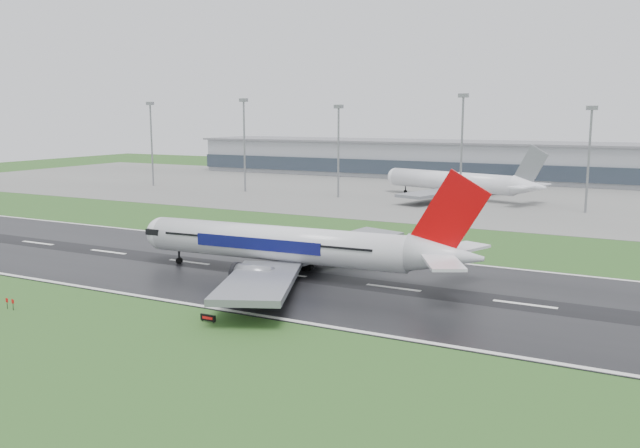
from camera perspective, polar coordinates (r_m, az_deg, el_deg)
The scene contains 12 objects.
ground at distance 123.74m, azimuth -11.24°, elevation -3.28°, with size 520.00×520.00×0.00m, color #254E1C.
runway at distance 123.73m, azimuth -11.24°, elevation -3.26°, with size 400.00×45.00×0.10m, color black.
apron at distance 233.48m, azimuth 8.14°, elevation 2.73°, with size 400.00×130.00×0.08m, color slate.
terminal at distance 289.98m, azimuth 12.08°, elevation 5.38°, with size 240.00×36.00×15.00m, color gray.
main_airliner at distance 108.95m, azimuth -1.87°, elevation 0.05°, with size 60.89×57.99×17.98m, color silver, non-canonical shape.
parked_airliner at distance 218.26m, azimuth 11.84°, elevation 4.47°, with size 59.32×55.23×17.39m, color white, non-canonical shape.
runway_sign at distance 88.32m, azimuth -9.66°, elevation -8.04°, with size 2.30×0.26×1.04m, color black, non-canonical shape.
floodmast_0 at distance 259.46m, azimuth -14.34°, elevation 6.56°, with size 0.64×0.64×30.50m, color gray.
floodmast_1 at distance 233.81m, azimuth -6.55°, elevation 6.61°, with size 0.64×0.64×31.30m, color gray.
floodmast_2 at distance 215.79m, azimuth 1.60°, elevation 6.12°, with size 0.64×0.64×28.88m, color gray.
floodmast_3 at distance 201.55m, azimuth 12.13°, elevation 6.11°, with size 0.64×0.64×31.87m, color gray.
floodmast_4 at distance 195.48m, azimuth 22.20°, elevation 4.97°, with size 0.64×0.64×28.10m, color gray.
Camera 1 is at (75.49, -94.31, 26.78)m, focal length 37.01 mm.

